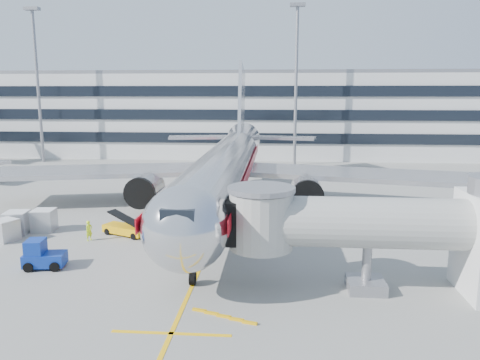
# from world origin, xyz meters

# --- Properties ---
(ground) EXTENTS (180.00, 180.00, 0.00)m
(ground) POSITION_xyz_m (0.00, 0.00, 0.00)
(ground) COLOR gray
(ground) RESTS_ON ground
(lead_in_line) EXTENTS (0.25, 70.00, 0.01)m
(lead_in_line) POSITION_xyz_m (0.00, 10.00, 0.01)
(lead_in_line) COLOR #FFB90D
(lead_in_line) RESTS_ON ground
(stop_bar) EXTENTS (6.00, 0.25, 0.01)m
(stop_bar) POSITION_xyz_m (0.00, -14.00, 0.01)
(stop_bar) COLOR #FFB90D
(stop_bar) RESTS_ON ground
(main_jet) EXTENTS (50.95, 48.70, 16.06)m
(main_jet) POSITION_xyz_m (0.00, 11.72, 4.23)
(main_jet) COLOR silver
(main_jet) RESTS_ON ground
(jet_bridge) EXTENTS (17.80, 4.50, 7.00)m
(jet_bridge) POSITION_xyz_m (12.18, -8.00, 3.87)
(jet_bridge) COLOR silver
(jet_bridge) RESTS_ON ground
(terminal) EXTENTS (150.00, 24.25, 15.60)m
(terminal) POSITION_xyz_m (0.00, 57.95, 7.80)
(terminal) COLOR silver
(terminal) RESTS_ON ground
(light_mast_west) EXTENTS (2.40, 1.20, 25.45)m
(light_mast_west) POSITION_xyz_m (-35.00, 42.00, 14.88)
(light_mast_west) COLOR gray
(light_mast_west) RESTS_ON ground
(light_mast_centre) EXTENTS (2.40, 1.20, 25.45)m
(light_mast_centre) POSITION_xyz_m (8.00, 42.00, 14.88)
(light_mast_centre) COLOR gray
(light_mast_centre) RESTS_ON ground
(belt_loader) EXTENTS (4.17, 2.89, 1.98)m
(belt_loader) POSITION_xyz_m (-7.41, 1.74, 0.56)
(belt_loader) COLOR #EDAB0A
(belt_loader) RESTS_ON ground
(baggage_tug) EXTENTS (2.84, 2.02, 1.99)m
(baggage_tug) POSITION_xyz_m (-10.63, -6.01, 0.86)
(baggage_tug) COLOR navy
(baggage_tug) RESTS_ON ground
(cargo_container_left) EXTENTS (1.92, 1.92, 1.86)m
(cargo_container_left) POSITION_xyz_m (-14.77, 2.43, 0.94)
(cargo_container_left) COLOR #B3B6BB
(cargo_container_left) RESTS_ON ground
(cargo_container_right) EXTENTS (2.02, 2.02, 1.90)m
(cargo_container_right) POSITION_xyz_m (-16.64, 1.47, 0.95)
(cargo_container_right) COLOR #B3B6BB
(cargo_container_right) RESTS_ON ground
(cargo_container_front) EXTENTS (2.16, 2.16, 1.74)m
(cargo_container_front) POSITION_xyz_m (-16.51, -0.47, 0.87)
(cargo_container_front) COLOR #B3B6BB
(cargo_container_front) RESTS_ON ground
(ramp_worker) EXTENTS (0.65, 0.71, 1.63)m
(ramp_worker) POSITION_xyz_m (-9.85, 0.09, 0.81)
(ramp_worker) COLOR #D5FF1A
(ramp_worker) RESTS_ON ground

